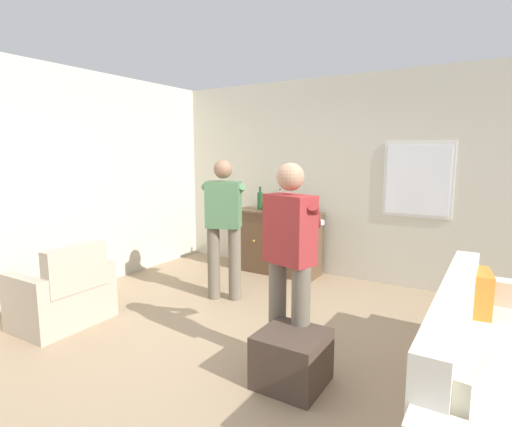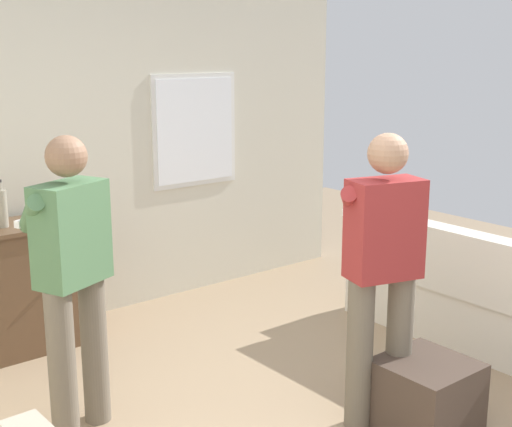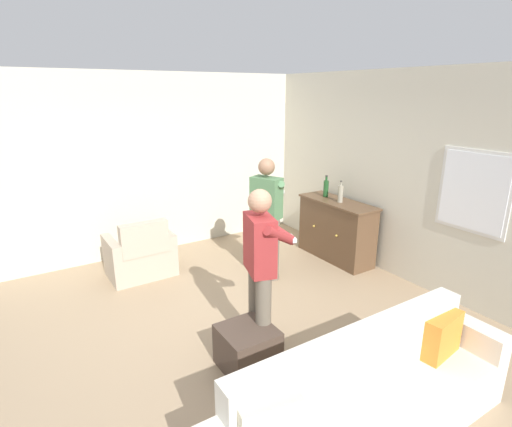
{
  "view_description": "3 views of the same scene",
  "coord_description": "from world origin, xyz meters",
  "px_view_note": "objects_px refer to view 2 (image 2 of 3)",
  "views": [
    {
      "loc": [
        1.96,
        -2.76,
        1.75
      ],
      "look_at": [
        -0.04,
        0.48,
        1.18
      ],
      "focal_mm": 28.0,
      "sensor_mm": 36.0,
      "label": 1
    },
    {
      "loc": [
        -2.34,
        -2.46,
        2.14
      ],
      "look_at": [
        0.0,
        0.45,
        1.25
      ],
      "focal_mm": 50.0,
      "sensor_mm": 36.0,
      "label": 2
    },
    {
      "loc": [
        3.46,
        -1.84,
        2.52
      ],
      "look_at": [
        -0.09,
        0.39,
        1.22
      ],
      "focal_mm": 28.0,
      "sensor_mm": 36.0,
      "label": 3
    }
  ],
  "objects_px": {
    "bottle_wine_green": "(2,208)",
    "person_standing_right": "(382,267)",
    "couch": "(502,310)",
    "person_standing_left": "(72,272)",
    "ottoman": "(426,396)"
  },
  "relations": [
    {
      "from": "bottle_wine_green",
      "to": "person_standing_left",
      "type": "distance_m",
      "value": 1.27
    },
    {
      "from": "couch",
      "to": "ottoman",
      "type": "relative_size",
      "value": 5.2
    },
    {
      "from": "couch",
      "to": "ottoman",
      "type": "height_order",
      "value": "couch"
    },
    {
      "from": "couch",
      "to": "ottoman",
      "type": "xyz_separation_m",
      "value": [
        -1.21,
        -0.3,
        -0.13
      ]
    },
    {
      "from": "couch",
      "to": "ottoman",
      "type": "distance_m",
      "value": 1.25
    },
    {
      "from": "person_standing_right",
      "to": "bottle_wine_green",
      "type": "bearing_deg",
      "value": 120.02
    },
    {
      "from": "person_standing_left",
      "to": "bottle_wine_green",
      "type": "bearing_deg",
      "value": 86.3
    },
    {
      "from": "ottoman",
      "to": "person_standing_right",
      "type": "distance_m",
      "value": 0.78
    },
    {
      "from": "bottle_wine_green",
      "to": "ottoman",
      "type": "bearing_deg",
      "value": -59.89
    },
    {
      "from": "couch",
      "to": "person_standing_left",
      "type": "distance_m",
      "value": 2.94
    },
    {
      "from": "ottoman",
      "to": "person_standing_right",
      "type": "height_order",
      "value": "person_standing_right"
    },
    {
      "from": "person_standing_left",
      "to": "person_standing_right",
      "type": "height_order",
      "value": "same"
    },
    {
      "from": "bottle_wine_green",
      "to": "person_standing_right",
      "type": "xyz_separation_m",
      "value": [
        1.3,
        -2.25,
        -0.12
      ]
    },
    {
      "from": "couch",
      "to": "bottle_wine_green",
      "type": "xyz_separation_m",
      "value": [
        -2.65,
        2.18,
        0.72
      ]
    },
    {
      "from": "couch",
      "to": "bottle_wine_green",
      "type": "distance_m",
      "value": 3.51
    }
  ]
}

